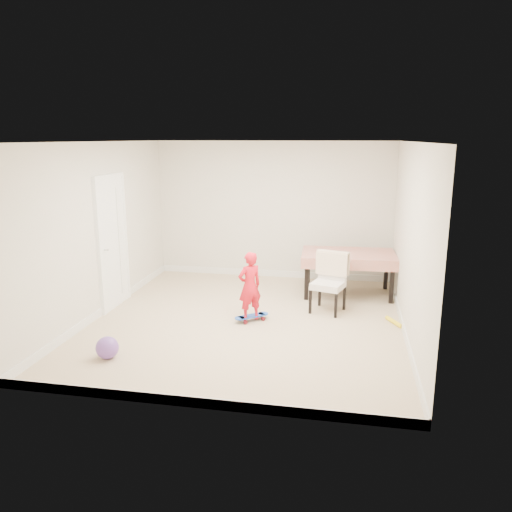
% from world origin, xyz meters
% --- Properties ---
extents(ground, '(5.00, 5.00, 0.00)m').
position_xyz_m(ground, '(0.00, 0.00, 0.00)').
color(ground, tan).
rests_on(ground, ground).
extents(ceiling, '(4.50, 5.00, 0.04)m').
position_xyz_m(ceiling, '(0.00, 0.00, 2.58)').
color(ceiling, white).
rests_on(ceiling, wall_back).
extents(wall_back, '(4.50, 0.04, 2.60)m').
position_xyz_m(wall_back, '(0.00, 2.48, 1.30)').
color(wall_back, beige).
rests_on(wall_back, ground).
extents(wall_front, '(4.50, 0.04, 2.60)m').
position_xyz_m(wall_front, '(0.00, -2.48, 1.30)').
color(wall_front, beige).
rests_on(wall_front, ground).
extents(wall_left, '(0.04, 5.00, 2.60)m').
position_xyz_m(wall_left, '(-2.23, 0.00, 1.30)').
color(wall_left, beige).
rests_on(wall_left, ground).
extents(wall_right, '(0.04, 5.00, 2.60)m').
position_xyz_m(wall_right, '(2.23, 0.00, 1.30)').
color(wall_right, beige).
rests_on(wall_right, ground).
extents(door, '(0.11, 0.94, 2.11)m').
position_xyz_m(door, '(-2.22, 0.30, 1.02)').
color(door, white).
rests_on(door, ground).
extents(baseboard_back, '(4.50, 0.02, 0.12)m').
position_xyz_m(baseboard_back, '(0.00, 2.49, 0.06)').
color(baseboard_back, white).
rests_on(baseboard_back, ground).
extents(baseboard_front, '(4.50, 0.02, 0.12)m').
position_xyz_m(baseboard_front, '(0.00, -2.49, 0.06)').
color(baseboard_front, white).
rests_on(baseboard_front, ground).
extents(baseboard_left, '(0.02, 5.00, 0.12)m').
position_xyz_m(baseboard_left, '(-2.24, 0.00, 0.06)').
color(baseboard_left, white).
rests_on(baseboard_left, ground).
extents(baseboard_right, '(0.02, 5.00, 0.12)m').
position_xyz_m(baseboard_right, '(2.24, 0.00, 0.06)').
color(baseboard_right, white).
rests_on(baseboard_right, ground).
extents(dining_table, '(1.62, 1.07, 0.74)m').
position_xyz_m(dining_table, '(1.45, 1.61, 0.37)').
color(dining_table, red).
rests_on(dining_table, ground).
extents(dining_chair, '(0.66, 0.71, 0.93)m').
position_xyz_m(dining_chair, '(1.15, 0.63, 0.47)').
color(dining_chair, silver).
rests_on(dining_chair, ground).
extents(skateboard, '(0.55, 0.50, 0.08)m').
position_xyz_m(skateboard, '(0.07, 0.02, 0.04)').
color(skateboard, '#173AC3').
rests_on(skateboard, ground).
extents(child, '(0.44, 0.43, 1.02)m').
position_xyz_m(child, '(0.05, -0.02, 0.51)').
color(child, red).
rests_on(child, ground).
extents(balloon, '(0.28, 0.28, 0.28)m').
position_xyz_m(balloon, '(-1.43, -1.58, 0.14)').
color(balloon, '#7047AA').
rests_on(balloon, ground).
extents(foam_toy, '(0.24, 0.38, 0.06)m').
position_xyz_m(foam_toy, '(2.14, 0.27, 0.03)').
color(foam_toy, yellow).
rests_on(foam_toy, ground).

